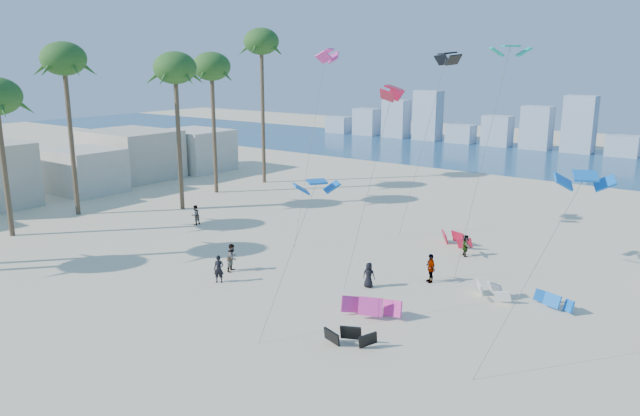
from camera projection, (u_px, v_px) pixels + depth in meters
The scene contains 10 objects.
ground at pixel (61, 358), 28.30m from camera, with size 220.00×220.00×0.00m, color beige.
ocean at pixel (546, 160), 84.28m from camera, with size 220.00×220.00×0.00m, color navy.
kitesurfer_near at pixel (219, 269), 37.79m from camera, with size 0.63×0.41×1.72m, color black.
kitesurfer_mid at pixel (232, 258), 39.84m from camera, with size 0.89×0.69×1.83m, color gray.
kitesurfers_far at pixel (460, 269), 37.84m from camera, with size 35.91×10.32×1.92m.
grounded_kites at pixel (487, 288), 35.74m from camera, with size 17.05×20.20×1.05m.
flying_kites at pixel (508, 102), 35.76m from camera, with size 36.05×26.36×14.70m.
palm_row at pixel (88, 73), 50.20m from camera, with size 9.64×44.80×16.80m.
beachfront_buildings at pixel (65, 167), 63.50m from camera, with size 11.50×43.00×6.00m.
distant_skyline at pixel (561, 131), 92.03m from camera, with size 85.00×3.00×8.40m.
Camera 1 is at (25.12, -13.50, 13.43)m, focal length 34.38 mm.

